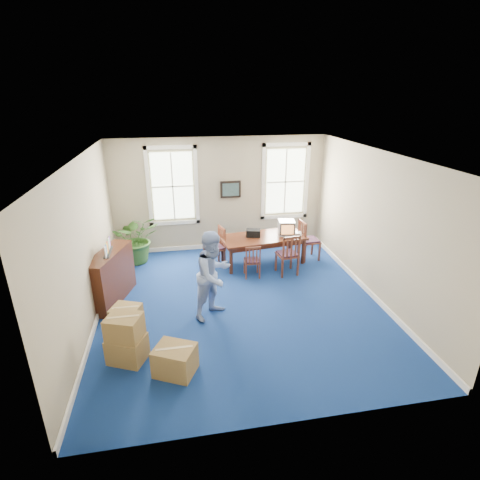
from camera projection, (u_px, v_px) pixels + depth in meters
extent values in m
plane|color=navy|center=(240.00, 303.00, 8.20)|extent=(6.50, 6.50, 0.00)
plane|color=white|center=(240.00, 156.00, 7.01)|extent=(6.50, 6.50, 0.00)
plane|color=tan|center=(220.00, 195.00, 10.58)|extent=(6.50, 0.00, 6.50)
plane|color=tan|center=(287.00, 327.00, 4.64)|extent=(6.50, 0.00, 6.50)
plane|color=tan|center=(85.00, 245.00, 7.11)|extent=(0.00, 6.50, 6.50)
plane|color=tan|center=(376.00, 226.00, 8.10)|extent=(0.00, 6.50, 6.50)
cube|color=white|center=(221.00, 245.00, 11.12)|extent=(6.00, 0.04, 0.12)
cube|color=white|center=(98.00, 314.00, 7.69)|extent=(0.04, 6.50, 0.12)
cube|color=white|center=(366.00, 289.00, 8.67)|extent=(0.04, 6.50, 0.12)
cube|color=white|center=(297.00, 233.00, 10.04)|extent=(0.22, 0.24, 0.05)
cube|color=black|center=(253.00, 233.00, 9.86)|extent=(0.42, 0.32, 0.19)
imported|color=#89A2D7|center=(214.00, 275.00, 7.46)|extent=(1.13, 1.11, 1.83)
cube|color=#482011|center=(111.00, 276.00, 8.11)|extent=(0.88, 1.58, 1.19)
imported|color=#2D561F|center=(137.00, 238.00, 9.98)|extent=(1.35, 1.22, 1.33)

